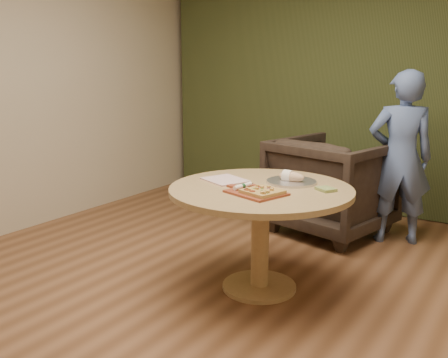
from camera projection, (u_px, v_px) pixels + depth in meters
The scene contains 12 objects.
room_shell at pixel (208, 95), 2.93m from camera, with size 5.04×6.04×2.84m.
curtain at pixel (365, 81), 5.29m from camera, with size 4.80×0.14×2.78m, color #2C3518.
pedestal_table at pixel (261, 207), 3.46m from camera, with size 1.27×1.27×0.75m.
pizza_paddle at pixel (255, 192), 3.26m from camera, with size 0.47×0.37×0.01m.
flatbread_pizza at pixel (262, 191), 3.20m from camera, with size 0.27×0.27×0.04m.
cutlery_roll at pixel (243, 186), 3.33m from camera, with size 0.05×0.20×0.03m.
newspaper at pixel (225, 180), 3.62m from camera, with size 0.30×0.25×0.01m, color white.
serving_tray at pixel (291, 182), 3.56m from camera, with size 0.36×0.36×0.02m.
bread_roll at pixel (290, 176), 3.56m from camera, with size 0.19×0.09×0.09m.
green_packet at pixel (326, 189), 3.33m from camera, with size 0.12×0.10×0.02m, color #5D6F32.
armchair at pixel (333, 181), 4.71m from camera, with size 0.97×0.91×1.00m, color black.
person_standing at pixel (400, 158), 4.39m from camera, with size 0.56×0.37×1.54m, color #50689B.
Camera 1 is at (1.70, -2.43, 1.57)m, focal length 40.00 mm.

